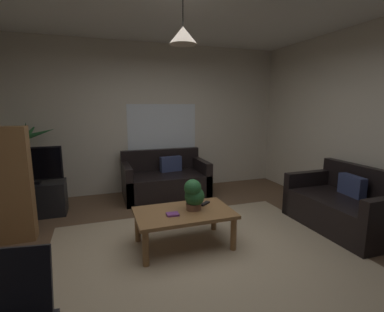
{
  "coord_description": "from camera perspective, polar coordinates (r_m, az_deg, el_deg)",
  "views": [
    {
      "loc": [
        -1.06,
        -2.76,
        1.64
      ],
      "look_at": [
        0.0,
        0.3,
        1.05
      ],
      "focal_mm": 26.17,
      "sensor_mm": 36.0,
      "label": 1
    }
  ],
  "objects": [
    {
      "name": "floor",
      "position": [
        3.39,
        1.75,
        -18.83
      ],
      "size": [
        5.09,
        5.08,
        0.02
      ],
      "primitive_type": "cube",
      "color": "brown",
      "rests_on": "ground"
    },
    {
      "name": "rug",
      "position": [
        3.22,
        3.1,
        -20.24
      ],
      "size": [
        3.31,
        2.79,
        0.01
      ],
      "primitive_type": "cube",
      "color": "tan",
      "rests_on": "ground"
    },
    {
      "name": "wall_back",
      "position": [
        5.44,
        -7.89,
        7.52
      ],
      "size": [
        5.21,
        0.06,
        2.77
      ],
      "primitive_type": "cube",
      "color": "beige",
      "rests_on": "ground"
    },
    {
      "name": "wall_right",
      "position": [
        4.57,
        33.8,
        5.39
      ],
      "size": [
        0.06,
        5.08,
        2.77
      ],
      "primitive_type": "cube",
      "color": "beige",
      "rests_on": "ground"
    },
    {
      "name": "window_pane",
      "position": [
        5.46,
        -6.05,
        5.06
      ],
      "size": [
        1.34,
        0.01,
        1.03
      ],
      "primitive_type": "cube",
      "color": "white"
    },
    {
      "name": "couch_under_window",
      "position": [
        5.13,
        -5.46,
        -5.17
      ],
      "size": [
        1.49,
        0.86,
        0.82
      ],
      "color": "black",
      "rests_on": "ground"
    },
    {
      "name": "couch_right_side",
      "position": [
        4.35,
        28.67,
        -9.29
      ],
      "size": [
        0.86,
        1.4,
        0.82
      ],
      "rotation": [
        0.0,
        0.0,
        -1.57
      ],
      "color": "black",
      "rests_on": "ground"
    },
    {
      "name": "coffee_table",
      "position": [
        3.33,
        -1.64,
        -12.18
      ],
      "size": [
        1.12,
        0.68,
        0.43
      ],
      "color": "olive",
      "rests_on": "ground"
    },
    {
      "name": "book_on_table_0",
      "position": [
        3.2,
        -3.98,
        -11.76
      ],
      "size": [
        0.14,
        0.11,
        0.02
      ],
      "primitive_type": "cube",
      "rotation": [
        0.0,
        0.0,
        -0.06
      ],
      "color": "#72387F",
      "rests_on": "coffee_table"
    },
    {
      "name": "remote_on_table_0",
      "position": [
        3.52,
        2.64,
        -9.65
      ],
      "size": [
        0.16,
        0.14,
        0.02
      ],
      "primitive_type": "cube",
      "rotation": [
        0.0,
        0.0,
        5.36
      ],
      "color": "black",
      "rests_on": "coffee_table"
    },
    {
      "name": "potted_plant_on_table",
      "position": [
        3.29,
        0.33,
        -7.8
      ],
      "size": [
        0.25,
        0.23,
        0.37
      ],
      "color": "brown",
      "rests_on": "coffee_table"
    },
    {
      "name": "tv_stand",
      "position": [
        4.85,
        -29.58,
        -7.73
      ],
      "size": [
        0.9,
        0.44,
        0.5
      ],
      "primitive_type": "cube",
      "color": "black",
      "rests_on": "ground"
    },
    {
      "name": "tv",
      "position": [
        4.71,
        -30.19,
        -1.63
      ],
      "size": [
        0.88,
        0.16,
        0.55
      ],
      "color": "black",
      "rests_on": "tv_stand"
    },
    {
      "name": "potted_palm_corner",
      "position": [
        5.25,
        -30.63,
        -2.55
      ],
      "size": [
        0.83,
        0.79,
        1.45
      ],
      "color": "#B77051",
      "rests_on": "ground"
    },
    {
      "name": "pendant_lamp",
      "position": [
        3.16,
        -1.84,
        23.37
      ],
      "size": [
        0.3,
        0.3,
        0.5
      ],
      "color": "black"
    }
  ]
}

